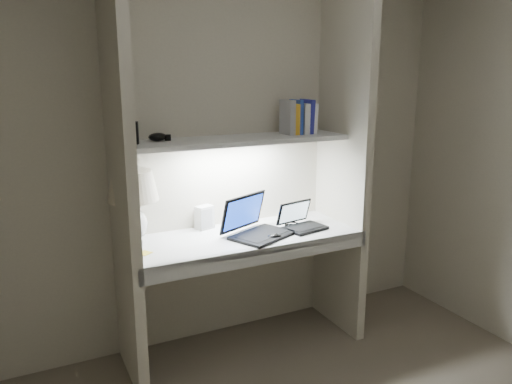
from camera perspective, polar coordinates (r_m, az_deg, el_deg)
back_wall at (r=3.26m, az=-3.43°, el=4.56°), size 3.20×0.01×2.50m
alcove_panel_left at (r=2.79m, az=-15.17°, el=2.59°), size 0.06×0.55×2.50m
alcove_panel_right at (r=3.37m, az=9.97°, el=4.69°), size 0.06×0.55×2.50m
desk at (r=3.13m, az=-1.34°, el=-5.23°), size 1.40×0.55×0.04m
desk_apron at (r=2.92m, az=0.82°, el=-7.26°), size 1.46×0.03×0.10m
shelf at (r=3.08m, az=-2.15°, el=5.93°), size 1.40×0.36×0.03m
strip_light at (r=3.08m, az=-2.15°, el=5.53°), size 0.60×0.04×0.02m
table_lamp at (r=3.00m, az=-13.87°, el=-0.26°), size 0.30×0.30×0.43m
laptop_main at (r=3.10m, az=-0.12°, el=-3.96°), size 0.46×0.44×0.25m
laptop_netbook at (r=3.25m, az=5.17°, el=-3.45°), size 0.30×0.27×0.17m
speaker at (r=3.24m, az=-5.91°, el=-2.89°), size 0.13×0.11×0.15m
mouse at (r=3.04m, az=2.13°, el=-5.09°), size 0.10×0.06×0.03m
cable_coil at (r=3.32m, az=4.15°, el=-3.69°), size 0.11×0.11×0.01m
sticky_note at (r=2.88m, az=-12.60°, el=-6.82°), size 0.09×0.09×0.00m
book_row at (r=3.28m, az=4.86°, el=8.46°), size 0.21×0.15×0.22m
shelf_box at (r=2.88m, az=-14.04°, el=6.56°), size 0.09×0.07×0.12m
shelf_gadget at (r=2.97m, az=-11.18°, el=6.20°), size 0.13×0.11×0.05m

